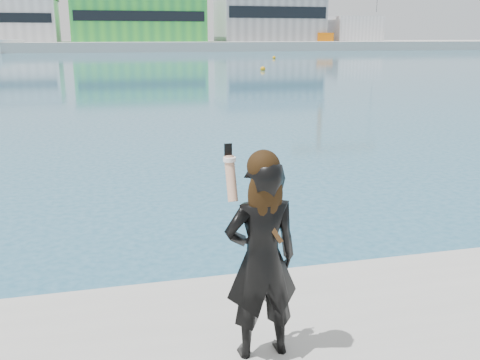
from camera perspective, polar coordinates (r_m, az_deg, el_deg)
name	(u,v)px	position (r m, az deg, el deg)	size (l,w,h in m)	color
far_quay	(105,46)	(134.28, -14.25, 13.71)	(320.00, 40.00, 2.00)	#9E9E99
warehouse_white	(0,20)	(134.01, -24.19, 15.35)	(24.48, 15.35, 9.50)	silver
warehouse_green	(138,18)	(132.58, -10.82, 16.59)	(30.60, 16.36, 10.50)	green
warehouse_grey_right	(269,15)	(138.42, 3.12, 17.17)	(25.50, 15.35, 12.50)	gray
ancillary_shed	(354,29)	(144.52, 12.02, 15.49)	(12.00, 10.00, 6.00)	silver
flagpole_right	(203,21)	(127.34, -3.98, 16.56)	(1.28, 0.16, 8.00)	silver
buoy_near	(274,59)	(82.10, 3.65, 12.79)	(0.50, 0.50, 0.50)	orange
buoy_extra	(263,70)	(54.01, 2.45, 11.60)	(0.50, 0.50, 0.50)	orange
woman	(262,254)	(4.24, 2.32, -7.88)	(0.61, 0.42, 1.74)	black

